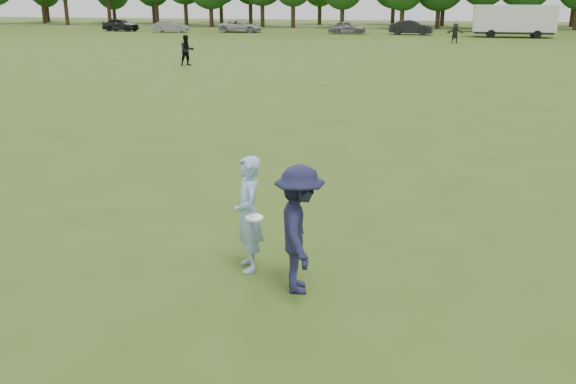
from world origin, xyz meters
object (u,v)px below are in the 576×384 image
car_a (121,25)px  car_c (241,26)px  player_far_d (455,33)px  defender (299,230)px  car_b (170,26)px  cargo_trailer (514,20)px  car_f (411,28)px  thrower (248,214)px  car_e (347,27)px  player_far_a (187,50)px

car_a → car_c: 14.88m
car_c → player_far_d: bearing=-116.2°
defender → car_c: defender is taller
car_b → cargo_trailer: bearing=-96.3°
car_c → car_f: 19.47m
car_c → car_f: size_ratio=1.07×
player_far_d → car_c: bearing=143.0°
thrower → car_f: thrower is taller
thrower → car_e: bearing=160.0°
player_far_d → player_far_a: bearing=-137.9°
player_far_d → car_f: bearing=99.4°
thrower → player_far_a: (-12.21, 27.38, -0.00)m
player_far_a → player_far_d: size_ratio=1.06×
car_c → cargo_trailer: cargo_trailer is taller
player_far_a → player_far_d: (16.60, 22.88, -0.05)m
thrower → car_a: size_ratio=0.42×
thrower → defender: size_ratio=0.97×
car_e → car_f: bearing=-94.1°
player_far_d → car_b: player_far_d is taller
thrower → player_far_a: 29.98m
player_far_a → car_b: (-15.28, 32.33, -0.27)m
defender → player_far_d: 50.92m
car_a → car_f: size_ratio=0.95×
car_b → car_c: car_c is taller
defender → player_far_d: bearing=-19.6°
player_far_a → cargo_trailer: 39.24m
player_far_a → car_a: bearing=81.4°
thrower → car_c: (-19.45, 61.41, -0.24)m
car_e → player_far_d: bearing=-139.3°
player_far_d → car_a: size_ratio=0.40×
car_a → car_c: (14.86, 0.82, -0.06)m
defender → cargo_trailer: 60.74m
player_far_d → car_b: (-31.88, 9.45, -0.21)m
car_b → car_f: bearing=-92.3°
car_e → cargo_trailer: size_ratio=0.46×
player_far_a → car_e: player_far_a is taller
defender → car_a: (-35.25, 61.13, -0.21)m
thrower → player_far_d: bearing=148.4°
defender → player_far_a: defender is taller
thrower → car_b: thrower is taller
player_far_d → cargo_trailer: bearing=45.1°
car_f → thrower: bearing=-175.6°
player_far_a → car_c: (-7.24, 34.03, -0.24)m
car_b → car_c: size_ratio=0.81×
car_e → defender: bearing=-177.7°
car_a → car_b: bearing=-91.5°
car_e → cargo_trailer: bearing=-101.3°
car_a → car_f: bearing=-82.7°
player_far_a → thrower: bearing=-108.2°
car_a → car_c: car_a is taller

